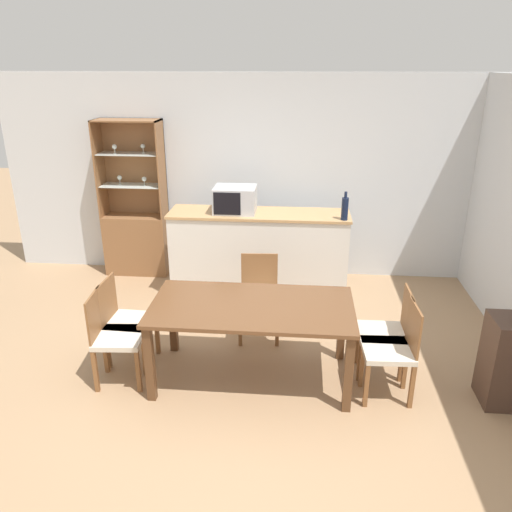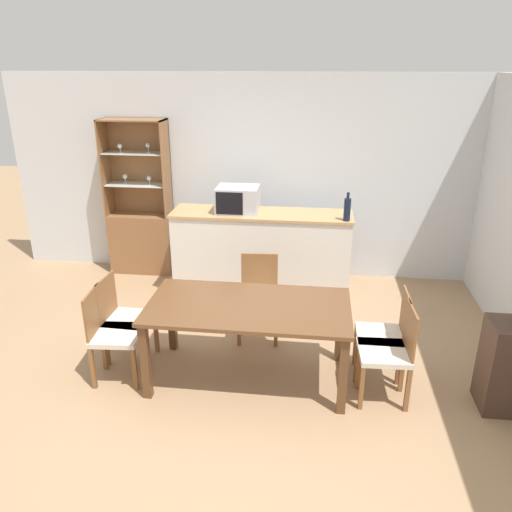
{
  "view_description": "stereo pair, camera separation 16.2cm",
  "coord_description": "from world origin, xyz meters",
  "px_view_note": "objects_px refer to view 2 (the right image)",
  "views": [
    {
      "loc": [
        0.45,
        -3.64,
        2.66
      ],
      "look_at": [
        0.03,
        1.04,
        0.82
      ],
      "focal_mm": 35.0,
      "sensor_mm": 36.0,
      "label": 1
    },
    {
      "loc": [
        0.61,
        -3.62,
        2.66
      ],
      "look_at": [
        0.03,
        1.04,
        0.82
      ],
      "focal_mm": 35.0,
      "sensor_mm": 36.0,
      "label": 2
    }
  ],
  "objects_px": {
    "display_cabinet": "(142,230)",
    "dining_chair_head_far": "(259,296)",
    "dining_chair_side_right_near": "(389,352)",
    "microwave": "(238,199)",
    "wine_bottle": "(347,209)",
    "dining_chair_side_right_far": "(385,335)",
    "dining_chair_side_left_far": "(124,319)",
    "dining_chair_side_left_near": "(113,334)",
    "dining_table": "(248,314)"
  },
  "relations": [
    {
      "from": "dining_chair_side_right_far",
      "to": "dining_chair_head_far",
      "type": "height_order",
      "value": "same"
    },
    {
      "from": "microwave",
      "to": "dining_chair_side_right_far",
      "type": "bearing_deg",
      "value": -46.71
    },
    {
      "from": "dining_table",
      "to": "dining_chair_side_right_near",
      "type": "xyz_separation_m",
      "value": [
        1.18,
        -0.13,
        -0.2
      ]
    },
    {
      "from": "display_cabinet",
      "to": "dining_chair_head_far",
      "type": "xyz_separation_m",
      "value": [
        1.75,
        -1.52,
        -0.14
      ]
    },
    {
      "from": "dining_chair_head_far",
      "to": "dining_chair_side_right_near",
      "type": "bearing_deg",
      "value": 139.08
    },
    {
      "from": "dining_chair_side_right_far",
      "to": "microwave",
      "type": "height_order",
      "value": "microwave"
    },
    {
      "from": "dining_chair_side_right_far",
      "to": "dining_chair_side_left_near",
      "type": "bearing_deg",
      "value": 96.07
    },
    {
      "from": "dining_chair_side_left_far",
      "to": "dining_chair_side_right_far",
      "type": "xyz_separation_m",
      "value": [
        2.37,
        -0.0,
        0.0
      ]
    },
    {
      "from": "display_cabinet",
      "to": "dining_chair_side_right_near",
      "type": "height_order",
      "value": "display_cabinet"
    },
    {
      "from": "dining_chair_side_right_near",
      "to": "dining_chair_side_right_far",
      "type": "height_order",
      "value": "same"
    },
    {
      "from": "dining_table",
      "to": "dining_chair_side_right_near",
      "type": "relative_size",
      "value": 2.07
    },
    {
      "from": "dining_chair_head_far",
      "to": "microwave",
      "type": "height_order",
      "value": "microwave"
    },
    {
      "from": "dining_table",
      "to": "dining_chair_side_left_far",
      "type": "relative_size",
      "value": 2.07
    },
    {
      "from": "wine_bottle",
      "to": "dining_chair_side_right_far",
      "type": "bearing_deg",
      "value": -77.95
    },
    {
      "from": "dining_table",
      "to": "wine_bottle",
      "type": "relative_size",
      "value": 5.43
    },
    {
      "from": "dining_chair_side_left_far",
      "to": "wine_bottle",
      "type": "xyz_separation_m",
      "value": [
        2.06,
        1.45,
        0.72
      ]
    },
    {
      "from": "dining_chair_head_far",
      "to": "dining_chair_side_left_near",
      "type": "bearing_deg",
      "value": 33.52
    },
    {
      "from": "dining_chair_head_far",
      "to": "wine_bottle",
      "type": "xyz_separation_m",
      "value": [
        0.88,
        0.82,
        0.72
      ]
    },
    {
      "from": "dining_chair_head_far",
      "to": "wine_bottle",
      "type": "bearing_deg",
      "value": -140.86
    },
    {
      "from": "dining_chair_side_left_near",
      "to": "wine_bottle",
      "type": "height_order",
      "value": "wine_bottle"
    },
    {
      "from": "dining_chair_side_right_far",
      "to": "dining_chair_head_far",
      "type": "distance_m",
      "value": 1.34
    },
    {
      "from": "dining_chair_side_right_near",
      "to": "dining_chair_side_right_far",
      "type": "distance_m",
      "value": 0.27
    },
    {
      "from": "dining_chair_side_right_far",
      "to": "wine_bottle",
      "type": "distance_m",
      "value": 1.65
    },
    {
      "from": "dining_chair_head_far",
      "to": "wine_bottle",
      "type": "distance_m",
      "value": 1.4
    },
    {
      "from": "display_cabinet",
      "to": "microwave",
      "type": "relative_size",
      "value": 4.17
    },
    {
      "from": "wine_bottle",
      "to": "microwave",
      "type": "bearing_deg",
      "value": 170.74
    },
    {
      "from": "display_cabinet",
      "to": "dining_chair_head_far",
      "type": "bearing_deg",
      "value": -40.97
    },
    {
      "from": "display_cabinet",
      "to": "dining_chair_side_left_near",
      "type": "xyz_separation_m",
      "value": [
        0.57,
        -2.42,
        -0.14
      ]
    },
    {
      "from": "display_cabinet",
      "to": "dining_chair_side_right_far",
      "type": "relative_size",
      "value": 2.38
    },
    {
      "from": "display_cabinet",
      "to": "dining_chair_side_left_far",
      "type": "bearing_deg",
      "value": -75.13
    },
    {
      "from": "dining_table",
      "to": "dining_chair_side_right_far",
      "type": "xyz_separation_m",
      "value": [
        1.18,
        0.13,
        -0.2
      ]
    },
    {
      "from": "display_cabinet",
      "to": "microwave",
      "type": "distance_m",
      "value": 1.59
    },
    {
      "from": "microwave",
      "to": "dining_chair_head_far",
      "type": "bearing_deg",
      "value": -70.19
    },
    {
      "from": "dining_chair_side_right_near",
      "to": "dining_chair_head_far",
      "type": "distance_m",
      "value": 1.49
    },
    {
      "from": "dining_table",
      "to": "dining_chair_side_right_near",
      "type": "height_order",
      "value": "dining_chair_side_right_near"
    },
    {
      "from": "dining_chair_side_left_near",
      "to": "display_cabinet",
      "type": "bearing_deg",
      "value": -171.13
    },
    {
      "from": "dining_table",
      "to": "microwave",
      "type": "bearing_deg",
      "value": 101.73
    },
    {
      "from": "display_cabinet",
      "to": "dining_chair_side_right_near",
      "type": "relative_size",
      "value": 2.38
    },
    {
      "from": "wine_bottle",
      "to": "display_cabinet",
      "type": "bearing_deg",
      "value": 165.03
    },
    {
      "from": "display_cabinet",
      "to": "dining_chair_head_far",
      "type": "relative_size",
      "value": 2.38
    },
    {
      "from": "dining_table",
      "to": "dining_chair_side_left_near",
      "type": "relative_size",
      "value": 2.07
    },
    {
      "from": "dining_table",
      "to": "microwave",
      "type": "height_order",
      "value": "microwave"
    },
    {
      "from": "dining_chair_side_right_near",
      "to": "dining_chair_side_left_near",
      "type": "height_order",
      "value": "same"
    },
    {
      "from": "dining_chair_side_left_far",
      "to": "dining_chair_head_far",
      "type": "xyz_separation_m",
      "value": [
        1.18,
        0.63,
        0.0
      ]
    },
    {
      "from": "microwave",
      "to": "wine_bottle",
      "type": "height_order",
      "value": "wine_bottle"
    },
    {
      "from": "dining_table",
      "to": "microwave",
      "type": "xyz_separation_m",
      "value": [
        -0.37,
        1.79,
        0.54
      ]
    },
    {
      "from": "dining_chair_head_far",
      "to": "dining_chair_side_left_far",
      "type": "bearing_deg",
      "value": 24.16
    },
    {
      "from": "dining_chair_side_right_near",
      "to": "wine_bottle",
      "type": "distance_m",
      "value": 1.89
    },
    {
      "from": "dining_chair_side_left_far",
      "to": "dining_chair_side_left_near",
      "type": "bearing_deg",
      "value": 2.08
    },
    {
      "from": "dining_chair_side_right_far",
      "to": "dining_chair_head_far",
      "type": "bearing_deg",
      "value": 61.56
    }
  ]
}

